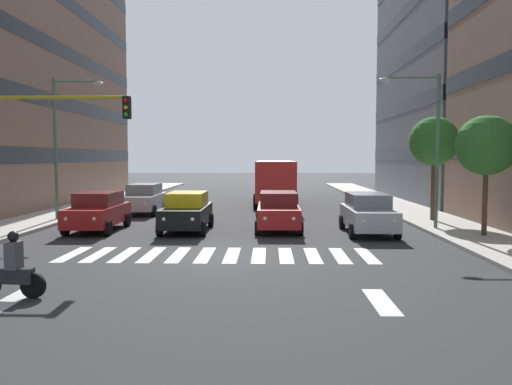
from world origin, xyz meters
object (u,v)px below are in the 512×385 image
(car_1, at_px, (278,211))
(car_3, at_px, (98,211))
(street_tree_1, at_px, (434,142))
(street_tree_0, at_px, (487,146))
(car_0, at_px, (368,213))
(street_lamp_left, at_px, (428,134))
(car_2, at_px, (187,211))
(bus_behind_traffic, at_px, (275,177))
(street_lamp_right, at_px, (63,134))
(traffic_light_gantry, at_px, (28,143))
(car_row2_0, at_px, (144,198))
(motorcycle_with_rider, at_px, (12,270))

(car_1, height_order, car_3, same)
(car_3, height_order, street_tree_1, street_tree_1)
(car_3, distance_m, street_tree_0, 16.56)
(car_1, bearing_deg, street_tree_0, 164.75)
(car_0, xyz_separation_m, street_lamp_left, (-2.71, -0.84, 3.39))
(car_1, bearing_deg, car_0, 166.95)
(car_2, bearing_deg, street_tree_0, 171.10)
(bus_behind_traffic, xyz_separation_m, street_tree_0, (-8.19, 15.19, 1.86))
(car_0, relative_size, street_lamp_right, 0.63)
(traffic_light_gantry, relative_size, street_lamp_left, 0.82)
(street_lamp_right, xyz_separation_m, street_tree_0, (-18.96, 5.12, -0.71))
(street_lamp_right, height_order, street_tree_0, street_lamp_right)
(car_2, xyz_separation_m, traffic_light_gantry, (4.61, 5.09, 2.87))
(traffic_light_gantry, height_order, street_tree_1, traffic_light_gantry)
(car_3, xyz_separation_m, traffic_light_gantry, (0.65, 5.11, 2.87))
(bus_behind_traffic, bearing_deg, car_1, 90.00)
(car_0, relative_size, car_2, 1.00)
(car_row2_0, xyz_separation_m, bus_behind_traffic, (-7.66, -6.22, 0.97))
(car_row2_0, bearing_deg, street_lamp_right, 51.05)
(street_lamp_left, distance_m, street_lamp_right, 17.54)
(car_0, relative_size, car_row2_0, 1.00)
(car_1, bearing_deg, car_2, 4.47)
(motorcycle_with_rider, bearing_deg, car_0, -134.54)
(bus_behind_traffic, distance_m, street_tree_1, 12.87)
(motorcycle_with_rider, xyz_separation_m, street_tree_0, (-14.59, -9.04, 3.08))
(car_0, bearing_deg, bus_behind_traffic, -74.59)
(car_2, distance_m, traffic_light_gantry, 7.45)
(car_0, relative_size, car_1, 1.00)
(street_lamp_left, distance_m, street_tree_1, 3.18)
(street_lamp_left, bearing_deg, car_1, -0.36)
(car_1, distance_m, street_tree_1, 8.84)
(car_2, height_order, street_lamp_left, street_lamp_left)
(car_0, relative_size, street_tree_0, 0.93)
(car_2, distance_m, street_tree_0, 12.70)
(car_3, height_order, bus_behind_traffic, bus_behind_traffic)
(street_tree_0, bearing_deg, car_1, -15.25)
(car_3, distance_m, car_row2_0, 7.04)
(car_0, relative_size, motorcycle_with_rider, 2.61)
(car_row2_0, xyz_separation_m, street_tree_1, (-15.39, 3.84, 3.15))
(street_lamp_left, bearing_deg, motorcycle_with_rider, 40.98)
(street_lamp_left, relative_size, street_tree_0, 1.41)
(car_1, height_order, bus_behind_traffic, bus_behind_traffic)
(motorcycle_with_rider, bearing_deg, street_lamp_right, -72.87)
(traffic_light_gantry, distance_m, street_tree_1, 18.38)
(car_0, height_order, car_row2_0, same)
(car_2, height_order, traffic_light_gantry, traffic_light_gantry)
(street_lamp_right, bearing_deg, street_lamp_left, 170.41)
(car_0, bearing_deg, car_3, -2.83)
(street_lamp_right, bearing_deg, car_row2_0, -128.95)
(car_3, relative_size, traffic_light_gantry, 0.81)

